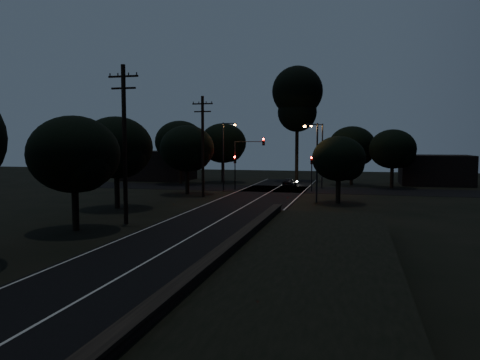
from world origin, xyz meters
The scene contains 23 objects.
ground centered at (0.00, 0.00, 0.00)m, with size 160.00×160.00×0.00m, color black.
road_surface centered at (0.00, 31.12, 0.01)m, with size 60.00×70.00×0.03m.
retaining_wall centered at (7.74, 3.00, 0.62)m, with size 6.93×26.00×1.60m.
utility_pole_mid centered at (-6.00, 15.00, 5.74)m, with size 2.20×0.30×11.00m.
utility_pole_far centered at (-6.00, 32.00, 5.48)m, with size 2.20×0.30×10.50m.
tree_left_b centered at (-7.79, 11.88, 4.80)m, with size 5.83×5.83×7.41m.
tree_left_c centered at (-10.28, 21.87, 5.12)m, with size 6.27×6.27×7.93m.
tree_left_d centered at (-8.29, 33.88, 4.92)m, with size 5.99×5.99×7.60m.
tree_far_nw centered at (-8.76, 49.87, 5.47)m, with size 6.67×6.67×8.45m.
tree_far_w centered at (-13.76, 45.86, 5.65)m, with size 6.81×6.81×8.69m.
tree_far_ne centered at (9.22, 49.87, 5.10)m, with size 6.23×6.23×7.88m.
tree_far_e centered at (14.20, 46.88, 4.76)m, with size 5.79×5.79×7.35m.
tree_right_a centered at (8.18, 29.90, 4.08)m, with size 4.96×4.96×6.30m.
tall_pine centered at (1.00, 55.00, 12.20)m, with size 7.44×7.44×16.92m.
building_left centered at (-20.00, 52.00, 2.20)m, with size 10.00×8.00×4.40m, color black.
building_right centered at (20.00, 53.00, 2.00)m, with size 9.00×7.00×4.00m, color black.
signal_left centered at (-4.60, 39.99, 2.84)m, with size 0.28×0.35×4.10m.
signal_right centered at (4.60, 39.99, 2.84)m, with size 0.28×0.35×4.10m.
signal_mast centered at (-2.91, 39.99, 4.34)m, with size 3.70×0.35×6.25m.
streetlight_a centered at (-5.31, 38.00, 4.64)m, with size 1.66×0.26×8.00m.
streetlight_b centered at (5.31, 44.00, 4.64)m, with size 1.66×0.26×8.00m.
streetlight_c centered at (5.83, 30.00, 4.35)m, with size 1.46×0.26×7.50m.
car centered at (1.29, 45.38, 0.56)m, with size 1.32×3.28×1.12m, color black.
Camera 1 is at (9.58, -14.53, 5.67)m, focal length 35.00 mm.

